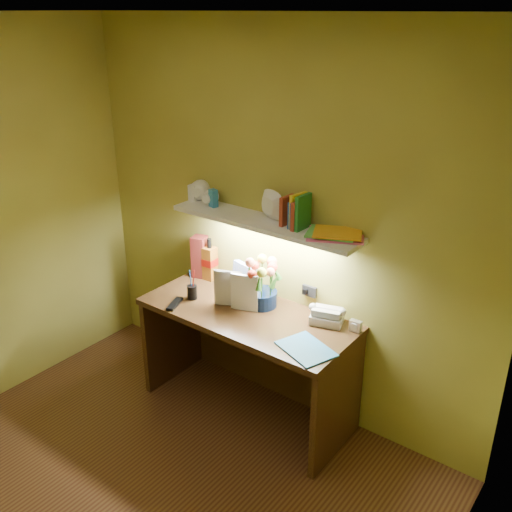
{
  "coord_description": "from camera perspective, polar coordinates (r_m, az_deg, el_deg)",
  "views": [
    {
      "loc": [
        1.95,
        -1.28,
        2.51
      ],
      "look_at": [
        -0.04,
        1.35,
        1.08
      ],
      "focal_mm": 40.0,
      "sensor_mm": 36.0,
      "label": 1
    }
  ],
  "objects": [
    {
      "name": "wall_shelf",
      "position": [
        3.51,
        0.78,
        3.91
      ],
      "size": [
        1.34,
        0.35,
        0.24
      ],
      "color": "white",
      "rests_on": "ground"
    },
    {
      "name": "whisky_box",
      "position": [
        4.05,
        -5.64,
        -0.06
      ],
      "size": [
        0.12,
        0.12,
        0.3
      ],
      "primitive_type": "cube",
      "rotation": [
        0.0,
        0.0,
        0.3
      ],
      "color": "maroon",
      "rests_on": "desk"
    },
    {
      "name": "telephone",
      "position": [
        3.5,
        7.12,
        -5.81
      ],
      "size": [
        0.22,
        0.19,
        0.11
      ],
      "primitive_type": null,
      "rotation": [
        0.0,
        0.0,
        0.3
      ],
      "color": "beige",
      "rests_on": "desk"
    },
    {
      "name": "pen_cup",
      "position": [
        3.77,
        -6.42,
        -3.17
      ],
      "size": [
        0.07,
        0.07,
        0.16
      ],
      "primitive_type": "cylinder",
      "rotation": [
        0.0,
        0.0,
        0.15
      ],
      "color": "black",
      "rests_on": "desk"
    },
    {
      "name": "blue_folder",
      "position": [
        3.26,
        5.02,
        -9.24
      ],
      "size": [
        0.37,
        0.32,
        0.01
      ],
      "primitive_type": "cube",
      "rotation": [
        0.0,
        0.0,
        -0.36
      ],
      "color": "#2E86CD",
      "rests_on": "desk"
    },
    {
      "name": "desk_clock",
      "position": [
        3.45,
        9.92,
        -6.91
      ],
      "size": [
        0.07,
        0.04,
        0.07
      ],
      "primitive_type": "cube",
      "rotation": [
        0.0,
        0.0,
        0.03
      ],
      "color": "silver",
      "rests_on": "desk"
    },
    {
      "name": "art_card",
      "position": [
        3.78,
        -1.16,
        -2.44
      ],
      "size": [
        0.22,
        0.1,
        0.22
      ],
      "primitive_type": null,
      "rotation": [
        0.0,
        0.0,
        -0.25
      ],
      "color": "white",
      "rests_on": "desk"
    },
    {
      "name": "desk",
      "position": [
        3.81,
        -0.89,
        -10.59
      ],
      "size": [
        1.4,
        0.6,
        0.75
      ],
      "primitive_type": "cube",
      "color": "#32170D",
      "rests_on": "ground"
    },
    {
      "name": "tv_remote",
      "position": [
        3.73,
        -8.13,
        -4.76
      ],
      "size": [
        0.11,
        0.17,
        0.02
      ],
      "primitive_type": "cube",
      "rotation": [
        0.0,
        0.0,
        0.37
      ],
      "color": "black",
      "rests_on": "desk"
    },
    {
      "name": "desk_book_b",
      "position": [
        3.61,
        -2.55,
        -3.48
      ],
      "size": [
        0.18,
        0.07,
        0.25
      ],
      "primitive_type": "imported",
      "rotation": [
        0.0,
        0.0,
        0.31
      ],
      "color": "white",
      "rests_on": "desk"
    },
    {
      "name": "flower_bouquet",
      "position": [
        3.62,
        0.58,
        -2.49
      ],
      "size": [
        0.28,
        0.28,
        0.35
      ],
      "primitive_type": null,
      "rotation": [
        0.0,
        0.0,
        0.31
      ],
      "color": "#091A3C",
      "rests_on": "desk"
    },
    {
      "name": "whisky_bottle",
      "position": [
        4.0,
        -4.64,
        -0.31
      ],
      "size": [
        0.09,
        0.09,
        0.31
      ],
      "primitive_type": null,
      "rotation": [
        0.0,
        0.0,
        0.04
      ],
      "color": "#9F5917",
      "rests_on": "desk"
    },
    {
      "name": "desk_book_a",
      "position": [
        3.67,
        -4.22,
        -3.1
      ],
      "size": [
        0.18,
        0.09,
        0.24
      ],
      "primitive_type": "imported",
      "rotation": [
        0.0,
        0.0,
        0.39
      ],
      "color": "beige",
      "rests_on": "desk"
    }
  ]
}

